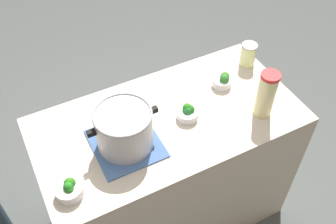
% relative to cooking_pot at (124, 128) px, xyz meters
% --- Properties ---
extents(ground_plane, '(8.00, 8.00, 0.00)m').
position_rel_cooking_pot_xyz_m(ground_plane, '(-0.25, -0.05, -1.03)').
color(ground_plane, '#515755').
extents(counter_slab, '(1.34, 0.69, 0.91)m').
position_rel_cooking_pot_xyz_m(counter_slab, '(-0.25, -0.05, -0.57)').
color(counter_slab, beige).
rests_on(counter_slab, ground_plane).
extents(dish_cloth, '(0.30, 0.32, 0.01)m').
position_rel_cooking_pot_xyz_m(dish_cloth, '(0.00, 0.00, -0.11)').
color(dish_cloth, '#466AA3').
rests_on(dish_cloth, counter_slab).
extents(cooking_pot, '(0.33, 0.26, 0.20)m').
position_rel_cooking_pot_xyz_m(cooking_pot, '(0.00, 0.00, 0.00)').
color(cooking_pot, '#B7B7BC').
rests_on(cooking_pot, dish_cloth).
extents(lemonade_pitcher, '(0.09, 0.09, 0.25)m').
position_rel_cooking_pot_xyz_m(lemonade_pitcher, '(-0.69, 0.13, 0.02)').
color(lemonade_pitcher, beige).
rests_on(lemonade_pitcher, counter_slab).
extents(mason_jar, '(0.09, 0.09, 0.13)m').
position_rel_cooking_pot_xyz_m(mason_jar, '(-0.84, -0.22, -0.04)').
color(mason_jar, beige).
rests_on(mason_jar, counter_slab).
extents(broccoli_bowl_front, '(0.12, 0.12, 0.08)m').
position_rel_cooking_pot_xyz_m(broccoli_bowl_front, '(0.31, 0.14, -0.08)').
color(broccoli_bowl_front, silver).
rests_on(broccoli_bowl_front, counter_slab).
extents(broccoli_bowl_center, '(0.10, 0.10, 0.08)m').
position_rel_cooking_pot_xyz_m(broccoli_bowl_center, '(-0.62, -0.13, -0.08)').
color(broccoli_bowl_center, silver).
rests_on(broccoli_bowl_center, counter_slab).
extents(broccoli_bowl_back, '(0.11, 0.11, 0.08)m').
position_rel_cooking_pot_xyz_m(broccoli_bowl_back, '(-0.34, -0.02, -0.08)').
color(broccoli_bowl_back, silver).
rests_on(broccoli_bowl_back, counter_slab).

